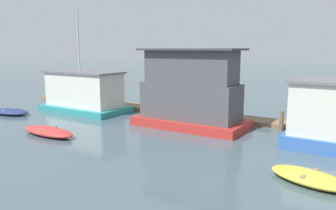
# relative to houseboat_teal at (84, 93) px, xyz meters

# --- Properties ---
(ground_plane) EXTENTS (200.00, 200.00, 0.00)m
(ground_plane) POSITION_rel_houseboat_teal_xyz_m (8.37, 0.12, -1.48)
(ground_plane) COLOR #475B66
(dock_walkway) EXTENTS (33.80, 1.78, 0.30)m
(dock_walkway) POSITION_rel_houseboat_teal_xyz_m (8.37, 3.07, -1.33)
(dock_walkway) COLOR #846B4C
(dock_walkway) RESTS_ON ground_plane
(houseboat_teal) EXTENTS (6.95, 3.59, 7.59)m
(houseboat_teal) POSITION_rel_houseboat_teal_xyz_m (0.00, 0.00, 0.00)
(houseboat_teal) COLOR teal
(houseboat_teal) RESTS_ON ground_plane
(houseboat_red) EXTENTS (7.04, 3.38, 4.88)m
(houseboat_red) POSITION_rel_houseboat_teal_xyz_m (9.49, -0.03, 0.69)
(houseboat_red) COLOR red
(houseboat_red) RESTS_ON ground_plane
(dinghy_navy) EXTENTS (3.51, 2.06, 0.44)m
(dinghy_navy) POSITION_rel_houseboat_teal_xyz_m (-3.64, -4.01, -1.26)
(dinghy_navy) COLOR navy
(dinghy_navy) RESTS_ON ground_plane
(dinghy_red) EXTENTS (4.01, 1.48, 0.46)m
(dinghy_red) POSITION_rel_houseboat_teal_xyz_m (3.73, -6.30, -1.25)
(dinghy_red) COLOR red
(dinghy_red) RESTS_ON ground_plane
(dinghy_yellow) EXTENTS (3.24, 2.21, 0.43)m
(dinghy_yellow) POSITION_rel_houseboat_teal_xyz_m (17.46, -5.47, -1.26)
(dinghy_yellow) COLOR yellow
(dinghy_yellow) RESTS_ON ground_plane
(mooring_post_centre) EXTENTS (0.25, 0.25, 1.21)m
(mooring_post_centre) POSITION_rel_houseboat_teal_xyz_m (14.64, 1.93, -0.88)
(mooring_post_centre) COLOR brown
(mooring_post_centre) RESTS_ON ground_plane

